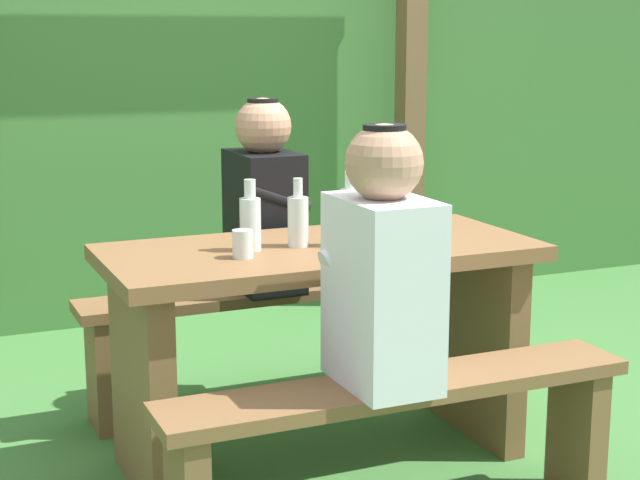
{
  "coord_description": "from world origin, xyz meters",
  "views": [
    {
      "loc": [
        -1.27,
        -2.92,
        1.42
      ],
      "look_at": [
        0.0,
        0.0,
        0.76
      ],
      "focal_mm": 56.43,
      "sensor_mm": 36.0,
      "label": 1
    }
  ],
  "objects_px": {
    "bench_far": "(262,322)",
    "drinking_glass": "(243,244)",
    "person_black_coat": "(264,202)",
    "bottle_center": "(349,215)",
    "person_white_shirt": "(382,267)",
    "bench_near": "(399,425)",
    "bottle_left": "(250,221)",
    "picnic_table": "(320,316)",
    "bottle_right": "(298,219)"
  },
  "relations": [
    {
      "from": "bench_far",
      "to": "bottle_left",
      "type": "distance_m",
      "value": 0.78
    },
    {
      "from": "bench_far",
      "to": "drinking_glass",
      "type": "distance_m",
      "value": 0.84
    },
    {
      "from": "picnic_table",
      "to": "person_black_coat",
      "type": "height_order",
      "value": "person_black_coat"
    },
    {
      "from": "bottle_right",
      "to": "bottle_left",
      "type": "bearing_deg",
      "value": 179.65
    },
    {
      "from": "person_black_coat",
      "to": "picnic_table",
      "type": "bearing_deg",
      "value": -91.6
    },
    {
      "from": "bench_near",
      "to": "bottle_center",
      "type": "relative_size",
      "value": 5.74
    },
    {
      "from": "bench_near",
      "to": "person_black_coat",
      "type": "height_order",
      "value": "person_black_coat"
    },
    {
      "from": "bench_near",
      "to": "bottle_right",
      "type": "distance_m",
      "value": 0.76
    },
    {
      "from": "bench_far",
      "to": "bottle_right",
      "type": "distance_m",
      "value": 0.75
    },
    {
      "from": "bench_far",
      "to": "bottle_right",
      "type": "height_order",
      "value": "bottle_right"
    },
    {
      "from": "person_white_shirt",
      "to": "bench_near",
      "type": "bearing_deg",
      "value": -3.23
    },
    {
      "from": "bench_near",
      "to": "drinking_glass",
      "type": "relative_size",
      "value": 16.18
    },
    {
      "from": "drinking_glass",
      "to": "bottle_right",
      "type": "bearing_deg",
      "value": 22.26
    },
    {
      "from": "picnic_table",
      "to": "bench_far",
      "type": "bearing_deg",
      "value": 90.0
    },
    {
      "from": "picnic_table",
      "to": "bottle_left",
      "type": "bearing_deg",
      "value": 176.98
    },
    {
      "from": "bench_near",
      "to": "person_white_shirt",
      "type": "bearing_deg",
      "value": 176.77
    },
    {
      "from": "person_white_shirt",
      "to": "person_black_coat",
      "type": "relative_size",
      "value": 1.0
    },
    {
      "from": "picnic_table",
      "to": "bottle_left",
      "type": "xyz_separation_m",
      "value": [
        -0.23,
        0.01,
        0.33
      ]
    },
    {
      "from": "person_black_coat",
      "to": "bottle_center",
      "type": "relative_size",
      "value": 2.95
    },
    {
      "from": "bench_far",
      "to": "bottle_left",
      "type": "height_order",
      "value": "bottle_left"
    },
    {
      "from": "drinking_glass",
      "to": "bottle_left",
      "type": "xyz_separation_m",
      "value": [
        0.06,
        0.09,
        0.05
      ]
    },
    {
      "from": "bench_far",
      "to": "person_white_shirt",
      "type": "height_order",
      "value": "person_white_shirt"
    },
    {
      "from": "picnic_table",
      "to": "bottle_left",
      "type": "height_order",
      "value": "bottle_left"
    },
    {
      "from": "picnic_table",
      "to": "drinking_glass",
      "type": "xyz_separation_m",
      "value": [
        -0.29,
        -0.08,
        0.28
      ]
    },
    {
      "from": "bottle_left",
      "to": "bottle_right",
      "type": "xyz_separation_m",
      "value": [
        0.16,
        -0.0,
        -0.01
      ]
    },
    {
      "from": "picnic_table",
      "to": "person_white_shirt",
      "type": "bearing_deg",
      "value": -95.99
    },
    {
      "from": "bench_near",
      "to": "bottle_center",
      "type": "distance_m",
      "value": 0.73
    },
    {
      "from": "person_black_coat",
      "to": "drinking_glass",
      "type": "height_order",
      "value": "person_black_coat"
    },
    {
      "from": "person_black_coat",
      "to": "bottle_left",
      "type": "relative_size",
      "value": 3.17
    },
    {
      "from": "bottle_left",
      "to": "bottle_center",
      "type": "xyz_separation_m",
      "value": [
        0.32,
        -0.06,
        0.01
      ]
    },
    {
      "from": "person_white_shirt",
      "to": "bottle_right",
      "type": "height_order",
      "value": "person_white_shirt"
    },
    {
      "from": "bench_far",
      "to": "drinking_glass",
      "type": "xyz_separation_m",
      "value": [
        -0.29,
        -0.64,
        0.45
      ]
    },
    {
      "from": "bottle_right",
      "to": "bench_near",
      "type": "bearing_deg",
      "value": -82.88
    },
    {
      "from": "person_black_coat",
      "to": "bottle_center",
      "type": "height_order",
      "value": "person_black_coat"
    },
    {
      "from": "drinking_glass",
      "to": "bottle_center",
      "type": "height_order",
      "value": "bottle_center"
    },
    {
      "from": "bench_near",
      "to": "person_white_shirt",
      "type": "height_order",
      "value": "person_white_shirt"
    },
    {
      "from": "bench_near",
      "to": "bench_far",
      "type": "height_order",
      "value": "same"
    },
    {
      "from": "bottle_center",
      "to": "bottle_left",
      "type": "bearing_deg",
      "value": 169.08
    },
    {
      "from": "person_black_coat",
      "to": "bottle_left",
      "type": "distance_m",
      "value": 0.6
    },
    {
      "from": "bench_far",
      "to": "person_white_shirt",
      "type": "bearing_deg",
      "value": -93.0
    },
    {
      "from": "bench_far",
      "to": "drinking_glass",
      "type": "relative_size",
      "value": 16.18
    },
    {
      "from": "picnic_table",
      "to": "bench_far",
      "type": "xyz_separation_m",
      "value": [
        0.0,
        0.56,
        -0.17
      ]
    },
    {
      "from": "bench_far",
      "to": "bottle_right",
      "type": "relative_size",
      "value": 6.31
    },
    {
      "from": "person_black_coat",
      "to": "bottle_left",
      "type": "xyz_separation_m",
      "value": [
        -0.25,
        -0.55,
        0.04
      ]
    },
    {
      "from": "bench_near",
      "to": "bottle_left",
      "type": "xyz_separation_m",
      "value": [
        -0.23,
        0.58,
        0.5
      ]
    },
    {
      "from": "person_black_coat",
      "to": "bottle_center",
      "type": "bearing_deg",
      "value": -83.83
    },
    {
      "from": "bottle_left",
      "to": "person_white_shirt",
      "type": "bearing_deg",
      "value": -73.02
    },
    {
      "from": "bench_near",
      "to": "bottle_left",
      "type": "relative_size",
      "value": 6.18
    },
    {
      "from": "picnic_table",
      "to": "bottle_left",
      "type": "distance_m",
      "value": 0.41
    },
    {
      "from": "bench_near",
      "to": "bench_far",
      "type": "distance_m",
      "value": 1.13
    }
  ]
}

